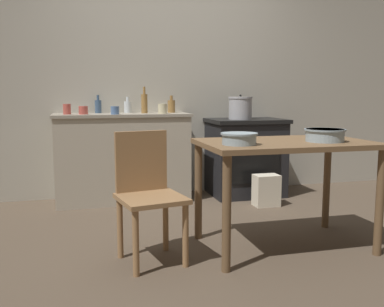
{
  "coord_description": "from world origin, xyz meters",
  "views": [
    {
      "loc": [
        -0.93,
        -3.06,
        1.1
      ],
      "look_at": [
        0.0,
        0.48,
        0.59
      ],
      "focal_mm": 40.0,
      "sensor_mm": 36.0,
      "label": 1
    }
  ],
  "objects_px": {
    "bottle_center_left": "(144,103)",
    "chair": "(148,192)",
    "bottle_mid_left": "(128,107)",
    "cup_mid_right": "(115,110)",
    "flour_sack": "(266,190)",
    "mixing_bowl_small": "(325,135)",
    "cup_right": "(163,109)",
    "bottle_left": "(98,106)",
    "bottle_far_left": "(171,106)",
    "stove": "(245,157)",
    "cup_center": "(67,109)",
    "mixing_bowl_large": "(239,138)",
    "work_table": "(285,156)",
    "stock_pot": "(240,108)",
    "cup_center_right": "(83,110)"
  },
  "relations": [
    {
      "from": "chair",
      "to": "bottle_center_left",
      "type": "relative_size",
      "value": 3.15
    },
    {
      "from": "bottle_mid_left",
      "to": "bottle_center_left",
      "type": "distance_m",
      "value": 0.2
    },
    {
      "from": "bottle_center_left",
      "to": "chair",
      "type": "bearing_deg",
      "value": -97.95
    },
    {
      "from": "stove",
      "to": "bottle_mid_left",
      "type": "distance_m",
      "value": 1.37
    },
    {
      "from": "bottle_far_left",
      "to": "cup_right",
      "type": "relative_size",
      "value": 1.81
    },
    {
      "from": "cup_center_right",
      "to": "cup_right",
      "type": "xyz_separation_m",
      "value": [
        0.77,
        -0.06,
        0.01
      ]
    },
    {
      "from": "stove",
      "to": "cup_right",
      "type": "distance_m",
      "value": 1.07
    },
    {
      "from": "chair",
      "to": "cup_center",
      "type": "xyz_separation_m",
      "value": [
        -0.53,
        1.59,
        0.49
      ]
    },
    {
      "from": "flour_sack",
      "to": "mixing_bowl_large",
      "type": "height_order",
      "value": "mixing_bowl_large"
    },
    {
      "from": "flour_sack",
      "to": "mixing_bowl_small",
      "type": "bearing_deg",
      "value": -95.42
    },
    {
      "from": "stock_pot",
      "to": "bottle_far_left",
      "type": "xyz_separation_m",
      "value": [
        -0.7,
        0.2,
        0.02
      ]
    },
    {
      "from": "chair",
      "to": "cup_right",
      "type": "distance_m",
      "value": 1.63
    },
    {
      "from": "cup_right",
      "to": "chair",
      "type": "bearing_deg",
      "value": -104.6
    },
    {
      "from": "stock_pot",
      "to": "cup_right",
      "type": "height_order",
      "value": "stock_pot"
    },
    {
      "from": "flour_sack",
      "to": "cup_right",
      "type": "bearing_deg",
      "value": 155.26
    },
    {
      "from": "chair",
      "to": "mixing_bowl_small",
      "type": "distance_m",
      "value": 1.28
    },
    {
      "from": "stove",
      "to": "mixing_bowl_large",
      "type": "height_order",
      "value": "mixing_bowl_large"
    },
    {
      "from": "chair",
      "to": "bottle_left",
      "type": "xyz_separation_m",
      "value": [
        -0.23,
        1.79,
        0.51
      ]
    },
    {
      "from": "mixing_bowl_small",
      "to": "bottle_left",
      "type": "xyz_separation_m",
      "value": [
        -1.46,
        1.9,
        0.15
      ]
    },
    {
      "from": "cup_right",
      "to": "bottle_left",
      "type": "bearing_deg",
      "value": 154.71
    },
    {
      "from": "work_table",
      "to": "stock_pot",
      "type": "bearing_deg",
      "value": 80.78
    },
    {
      "from": "flour_sack",
      "to": "cup_mid_right",
      "type": "xyz_separation_m",
      "value": [
        -1.42,
        0.41,
        0.78
      ]
    },
    {
      "from": "bottle_mid_left",
      "to": "cup_center",
      "type": "xyz_separation_m",
      "value": [
        -0.61,
        -0.19,
        -0.01
      ]
    },
    {
      "from": "bottle_mid_left",
      "to": "cup_mid_right",
      "type": "height_order",
      "value": "bottle_mid_left"
    },
    {
      "from": "cup_center",
      "to": "cup_mid_right",
      "type": "bearing_deg",
      "value": -14.35
    },
    {
      "from": "flour_sack",
      "to": "stock_pot",
      "type": "bearing_deg",
      "value": 103.48
    },
    {
      "from": "mixing_bowl_large",
      "to": "bottle_far_left",
      "type": "xyz_separation_m",
      "value": [
        -0.06,
        1.85,
        0.16
      ]
    },
    {
      "from": "mixing_bowl_small",
      "to": "cup_center_right",
      "type": "xyz_separation_m",
      "value": [
        -1.61,
        1.67,
        0.12
      ]
    },
    {
      "from": "bottle_far_left",
      "to": "cup_center_right",
      "type": "xyz_separation_m",
      "value": [
        -0.91,
        -0.16,
        -0.03
      ]
    },
    {
      "from": "mixing_bowl_large",
      "to": "mixing_bowl_small",
      "type": "relative_size",
      "value": 0.87
    },
    {
      "from": "flour_sack",
      "to": "mixing_bowl_small",
      "type": "relative_size",
      "value": 1.11
    },
    {
      "from": "stock_pot",
      "to": "cup_center_right",
      "type": "bearing_deg",
      "value": 178.57
    },
    {
      "from": "stove",
      "to": "work_table",
      "type": "xyz_separation_m",
      "value": [
        -0.34,
        -1.59,
        0.25
      ]
    },
    {
      "from": "chair",
      "to": "mixing_bowl_small",
      "type": "bearing_deg",
      "value": -16.33
    },
    {
      "from": "bottle_mid_left",
      "to": "cup_mid_right",
      "type": "bearing_deg",
      "value": -117.31
    },
    {
      "from": "mixing_bowl_large",
      "to": "work_table",
      "type": "bearing_deg",
      "value": 16.67
    },
    {
      "from": "bottle_far_left",
      "to": "mixing_bowl_small",
      "type": "bearing_deg",
      "value": -69.09
    },
    {
      "from": "stock_pot",
      "to": "bottle_mid_left",
      "type": "distance_m",
      "value": 1.18
    },
    {
      "from": "stove",
      "to": "cup_center_right",
      "type": "relative_size",
      "value": 9.48
    },
    {
      "from": "cup_center_right",
      "to": "bottle_left",
      "type": "bearing_deg",
      "value": 56.69
    },
    {
      "from": "mixing_bowl_large",
      "to": "cup_mid_right",
      "type": "bearing_deg",
      "value": 112.58
    },
    {
      "from": "stove",
      "to": "bottle_left",
      "type": "xyz_separation_m",
      "value": [
        -1.55,
        0.21,
        0.55
      ]
    },
    {
      "from": "bottle_far_left",
      "to": "bottle_mid_left",
      "type": "distance_m",
      "value": 0.46
    },
    {
      "from": "bottle_center_left",
      "to": "cup_center_right",
      "type": "xyz_separation_m",
      "value": [
        -0.61,
        -0.1,
        -0.06
      ]
    },
    {
      "from": "work_table",
      "to": "mixing_bowl_large",
      "type": "height_order",
      "value": "mixing_bowl_large"
    },
    {
      "from": "stove",
      "to": "bottle_left",
      "type": "distance_m",
      "value": 1.66
    },
    {
      "from": "flour_sack",
      "to": "cup_mid_right",
      "type": "height_order",
      "value": "cup_mid_right"
    },
    {
      "from": "stove",
      "to": "bottle_center_left",
      "type": "height_order",
      "value": "bottle_center_left"
    },
    {
      "from": "cup_right",
      "to": "mixing_bowl_small",
      "type": "bearing_deg",
      "value": -62.56
    },
    {
      "from": "flour_sack",
      "to": "bottle_center_left",
      "type": "distance_m",
      "value": 1.52
    }
  ]
}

